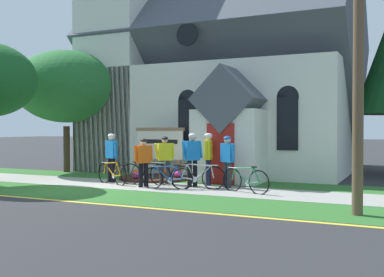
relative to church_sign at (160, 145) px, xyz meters
name	(u,v)px	position (x,y,z in m)	size (l,w,h in m)	color
ground	(137,177)	(-1.06, 0.03, -1.29)	(140.00, 140.00, 0.00)	#2B2B2D
sidewalk_slab	(148,186)	(0.82, -2.31, -1.28)	(32.00, 2.27, 0.01)	#99968E
grass_verge	(106,195)	(0.82, -4.63, -1.28)	(32.00, 2.38, 0.01)	#2D6628
church_lawn	(176,180)	(0.82, -0.21, -1.28)	(24.00, 1.93, 0.01)	#2D6628
curb_paint_stripe	(76,202)	(0.82, -5.97, -1.29)	(28.00, 0.16, 0.01)	yellow
church_building	(220,75)	(0.43, 5.15, 3.19)	(11.83, 11.38, 12.82)	silver
church_sign	(160,145)	(0.00, 0.00, 0.00)	(2.16, 0.24, 1.96)	#7F6047
flower_bed	(154,177)	(-0.01, -0.41, -1.21)	(2.65, 2.65, 0.34)	#382319
bicycle_yellow	(167,178)	(1.77, -2.68, -0.92)	(1.67, 0.36, 0.81)	black
bicycle_white	(245,180)	(4.29, -2.45, -0.91)	(1.66, 0.60, 0.84)	black
bicycle_orange	(197,177)	(2.63, -2.28, -0.90)	(1.70, 0.61, 0.87)	black
bicycle_black	(145,174)	(0.55, -2.01, -0.91)	(1.77, 0.45, 0.82)	black
bicycle_red	(112,173)	(-0.55, -2.38, -0.91)	(1.62, 0.67, 0.84)	black
cyclist_in_green_jersey	(165,156)	(1.07, -1.57, -0.32)	(0.57, 0.50, 1.66)	#2D2D33
cyclist_in_yellow_jersey	(111,154)	(-0.92, -1.89, -0.26)	(0.60, 0.47, 1.74)	black
cyclist_in_white_jersey	(208,154)	(2.58, -1.26, -0.24)	(0.33, 0.76, 1.77)	#191E38
cyclist_in_orange_jersey	(192,155)	(2.26, -1.85, -0.23)	(0.49, 0.67, 1.77)	black
cyclist_in_red_jersey	(227,157)	(3.37, -1.54, -0.30)	(0.57, 0.50, 1.68)	#2D2D33
cyclist_in_blue_jersey	(143,159)	(0.83, -2.58, -0.36)	(0.41, 0.56, 1.60)	black
yard_deciduous_tree	(66,87)	(-5.03, 0.56, 2.47)	(4.53, 4.53, 5.35)	#3D2D1E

